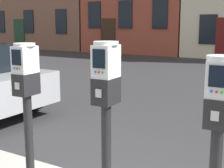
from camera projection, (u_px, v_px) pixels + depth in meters
The scene contains 3 objects.
parking_meter_near_kerb at pixel (26, 89), 3.35m from camera, with size 0.22×0.25×1.50m.
parking_meter_twin_adjacent at pixel (106, 96), 2.86m from camera, with size 0.22×0.25×1.54m.
parking_meter_end_of_row at pixel (218, 118), 2.38m from camera, with size 0.22×0.25×1.47m.
Camera 1 is at (1.58, -2.61, 1.84)m, focal length 52.36 mm.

